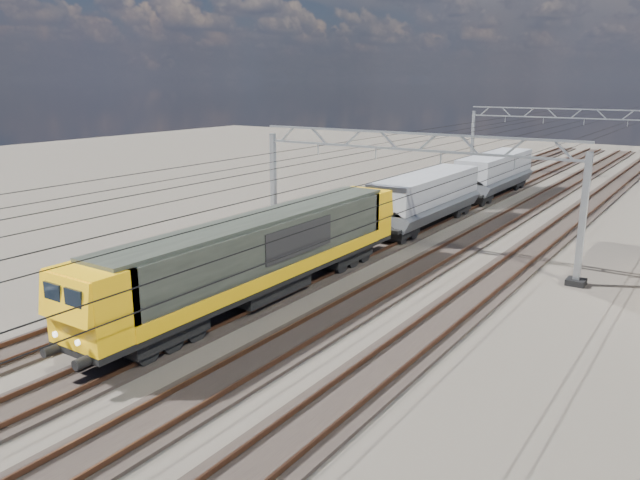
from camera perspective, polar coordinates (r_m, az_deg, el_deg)
The scene contains 11 objects.
ground at distance 33.10m, azimuth 4.58°, elevation -3.02°, with size 160.00×160.00×0.00m, color black.
track_outer_west at distance 36.25m, azimuth -3.71°, elevation -1.33°, with size 2.60×140.00×0.30m.
track_loco at distance 34.06m, azimuth 1.65°, elevation -2.35°, with size 2.60×140.00×0.30m.
track_inner_east at distance 32.20m, azimuth 7.69°, elevation -3.47°, with size 2.60×140.00×0.30m.
track_outer_east at distance 30.76m, azimuth 14.40°, elevation -4.67°, with size 2.60×140.00×0.30m.
catenary_gantry_mid at distance 35.65m, azimuth 7.87°, elevation 4.61°, with size 19.90×0.90×7.11m.
catenary_gantry_far at distance 69.59m, azimuth 21.21°, elevation 8.52°, with size 19.90×0.90×7.11m.
overhead_wires at distance 39.00m, azimuth 10.58°, elevation 8.08°, with size 12.03×140.00×0.53m.
locomotive at distance 28.43m, azimuth -5.21°, elevation -1.08°, with size 2.76×21.10×3.62m.
hopper_wagon_lead at distance 43.29m, azimuth 9.69°, elevation 4.02°, with size 3.38×13.00×3.25m.
hopper_wagon_mid at distance 56.40m, azimuth 15.70°, elevation 6.08°, with size 3.38×13.00×3.25m.
Camera 1 is at (15.33, -27.62, 9.89)m, focal length 35.00 mm.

